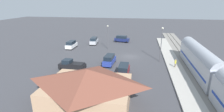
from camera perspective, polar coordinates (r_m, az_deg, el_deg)
name	(u,v)px	position (r m, az deg, el deg)	size (l,w,h in m)	color
ground_plane	(130,57)	(43.51, 5.93, -0.18)	(200.00, 200.00, 0.00)	#424247
railway_track	(188,59)	(44.86, 24.06, -1.01)	(4.80, 70.00, 0.30)	gray
platform	(170,58)	(44.00, 19.03, -0.68)	(3.20, 46.00, 0.30)	#B7B2A8
passenger_train	(221,81)	(28.41, 32.81, -7.08)	(2.93, 39.83, 4.98)	#ADB2BC
station_building	(88,87)	(23.08, -8.15, -10.15)	(11.87, 8.96, 5.19)	tan
pedestrian_on_platform	(175,63)	(37.66, 20.52, -2.13)	(0.36, 0.36, 1.71)	brown
pickup_black	(72,65)	(35.73, -13.37, -2.95)	(5.52, 2.77, 2.14)	black
suv_maroon	(124,70)	(32.05, 3.92, -4.72)	(2.02, 4.92, 2.22)	maroon
suv_blue	(109,60)	(37.46, -0.89, -1.26)	(2.26, 5.01, 2.22)	#283D9E
suv_navy	(122,39)	(58.61, 3.30, 5.81)	(5.16, 3.01, 2.22)	navy
suv_white	(71,45)	(51.99, -13.49, 3.76)	(1.99, 4.91, 2.22)	white
suv_silver	(94,41)	(55.88, -6.09, 5.14)	(2.35, 5.04, 2.22)	silver
light_pole_near_platform	(162,41)	(39.91, 16.29, 5.00)	(0.44, 0.44, 8.02)	#515156
light_pole_lot_center	(108,34)	(48.79, -1.42, 7.33)	(0.44, 0.44, 6.99)	#515156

